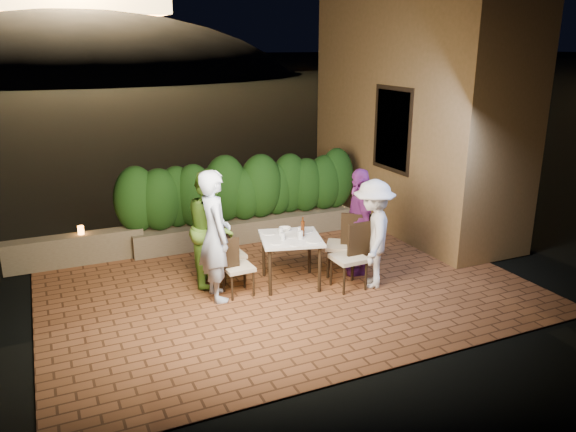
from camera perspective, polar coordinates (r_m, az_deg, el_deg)
ground at (r=8.51m, az=-0.13°, el=-7.36°), size 400.00×400.00×0.00m
terrace_floor at (r=8.95m, az=-1.45°, el=-6.47°), size 7.00×6.00×0.15m
building_wall at (r=11.35m, az=12.67°, el=11.66°), size 1.60×5.00×5.00m
window_pane at (r=10.56m, az=10.68°, el=8.65°), size 0.08×1.00×1.40m
window_frame at (r=10.55m, az=10.63°, el=8.64°), size 0.06×1.15×1.55m
planter at (r=10.48m, az=-4.29°, el=-1.29°), size 4.20×0.55×0.40m
hedge at (r=10.27m, az=-4.38°, el=2.68°), size 4.00×0.70×1.10m
parapet at (r=9.92m, az=-20.80°, el=-3.20°), size 2.20×0.30×0.50m
hill at (r=67.68m, az=-20.07°, el=9.79°), size 52.00×40.00×22.00m
dining_table at (r=8.48m, az=0.28°, el=-4.54°), size 1.08×1.08×0.75m
plate_nw at (r=8.11m, az=-1.16°, el=-2.71°), size 0.21×0.21×0.01m
plate_sw at (r=8.51m, az=-1.97°, el=-1.73°), size 0.20×0.20×0.01m
plate_ne at (r=8.18m, az=2.60°, el=-2.53°), size 0.23×0.23×0.01m
plate_se at (r=8.60m, az=1.69°, el=-1.52°), size 0.22×0.22×0.01m
plate_centre at (r=8.38m, az=0.24°, el=-2.04°), size 0.20×0.20×0.01m
plate_front at (r=8.04m, az=0.98°, el=-2.89°), size 0.21×0.21×0.01m
glass_nw at (r=8.20m, az=-0.53°, el=-2.09°), size 0.07×0.07×0.12m
glass_sw at (r=8.44m, az=-0.73°, el=-1.55°), size 0.06×0.06×0.10m
glass_ne at (r=8.25m, az=1.29°, el=-1.95°), size 0.07×0.07×0.12m
glass_se at (r=8.47m, az=1.18°, el=-1.48°), size 0.06×0.06×0.10m
beer_bottle at (r=8.34m, az=1.50°, el=-1.10°), size 0.06×0.06×0.30m
bowl at (r=8.63m, az=-0.31°, el=-1.33°), size 0.24×0.24×0.05m
chair_left_front at (r=8.14m, az=-5.09°, el=-5.09°), size 0.43×0.43×0.87m
chair_left_back at (r=8.63m, az=-5.88°, el=-3.79°), size 0.43×0.43×0.88m
chair_right_front at (r=8.34m, az=6.21°, el=-4.12°), size 0.47×0.47×0.99m
chair_right_back at (r=8.81m, az=5.49°, el=-2.86°), size 0.65×0.65×1.01m
diner_blue at (r=7.89m, az=-7.42°, el=-1.99°), size 0.46×0.69×1.88m
diner_green at (r=8.46m, az=-7.83°, el=-1.15°), size 0.90×1.02×1.75m
diner_white at (r=8.37m, az=8.63°, el=-1.82°), size 1.07×1.22×1.63m
diner_purple at (r=8.83m, az=7.22°, el=-0.55°), size 0.69×1.07×1.69m
parapet_lamp at (r=9.82m, az=-20.30°, el=-1.36°), size 0.10×0.10×0.14m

